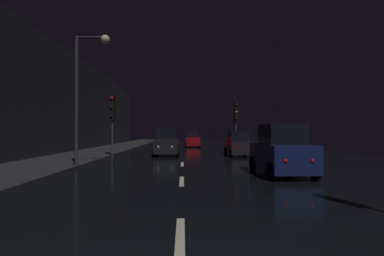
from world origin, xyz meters
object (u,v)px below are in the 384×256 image
(car_parked_right_far, at_px, (238,145))
(car_distant_taillights, at_px, (193,140))
(traffic_light_far_right, at_px, (236,116))
(car_approaching_headlights, at_px, (167,143))
(streetlamp_overhead, at_px, (86,79))
(car_parked_right_near, at_px, (281,152))
(traffic_light_far_left, at_px, (112,112))

(car_parked_right_far, bearing_deg, car_distant_taillights, 12.18)
(traffic_light_far_right, distance_m, car_approaching_headlights, 8.21)
(streetlamp_overhead, relative_size, car_approaching_headlights, 1.59)
(car_approaching_headlights, bearing_deg, car_parked_right_near, 26.53)
(traffic_light_far_left, height_order, car_parked_right_near, traffic_light_far_left)
(traffic_light_far_left, relative_size, car_distant_taillights, 1.17)
(car_approaching_headlights, relative_size, car_parked_right_far, 1.13)
(traffic_light_far_right, height_order, car_distant_taillights, traffic_light_far_right)
(traffic_light_far_right, relative_size, streetlamp_overhead, 0.70)
(traffic_light_far_right, relative_size, car_distant_taillights, 1.20)
(traffic_light_far_left, xyz_separation_m, streetlamp_overhead, (0.28, -6.75, 1.19))
(car_approaching_headlights, bearing_deg, streetlamp_overhead, -22.16)
(car_parked_right_near, height_order, car_distant_taillights, car_parked_right_near)
(traffic_light_far_right, xyz_separation_m, traffic_light_far_left, (-10.01, -6.61, -0.09))
(car_parked_right_near, bearing_deg, traffic_light_far_right, -2.93)
(car_parked_right_far, height_order, car_distant_taillights, car_distant_taillights)
(traffic_light_far_left, bearing_deg, streetlamp_overhead, 5.35)
(car_approaching_headlights, relative_size, car_parked_right_near, 0.99)
(traffic_light_far_left, xyz_separation_m, car_parked_right_near, (9.21, -9.05, -2.27))
(car_distant_taillights, bearing_deg, traffic_light_far_right, -155.58)
(traffic_light_far_left, xyz_separation_m, car_parked_right_far, (9.21, 1.08, -2.39))
(streetlamp_overhead, bearing_deg, traffic_light_far_left, 92.42)
(car_parked_right_near, distance_m, car_distant_taillights, 24.23)
(car_parked_right_far, bearing_deg, traffic_light_far_left, 96.70)
(streetlamp_overhead, xyz_separation_m, car_approaching_headlights, (3.49, 8.58, -3.48))
(traffic_light_far_left, relative_size, car_parked_right_far, 1.22)
(streetlamp_overhead, relative_size, car_parked_right_far, 1.79)
(streetlamp_overhead, distance_m, car_parked_right_far, 12.40)
(car_parked_right_far, height_order, car_parked_right_near, car_parked_right_near)
(car_approaching_headlights, height_order, car_parked_right_far, car_approaching_headlights)
(car_parked_right_far, relative_size, car_parked_right_near, 0.87)
(traffic_light_far_right, distance_m, traffic_light_far_left, 12.00)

